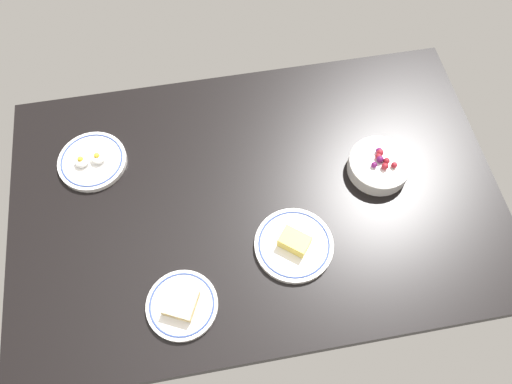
% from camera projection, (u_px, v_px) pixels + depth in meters
% --- Properties ---
extents(dining_table, '(1.36, 0.88, 0.04)m').
position_uv_depth(dining_table, '(256.00, 199.00, 1.39)').
color(dining_table, black).
rests_on(dining_table, ground).
extents(bowl_berries, '(0.17, 0.17, 0.06)m').
position_uv_depth(bowl_berries, '(379.00, 165.00, 1.39)').
color(bowl_berries, white).
rests_on(bowl_berries, dining_table).
extents(plate_sandwich, '(0.18, 0.18, 0.05)m').
position_uv_depth(plate_sandwich, '(182.00, 305.00, 1.22)').
color(plate_sandwich, white).
rests_on(plate_sandwich, dining_table).
extents(plate_cheese, '(0.21, 0.21, 0.05)m').
position_uv_depth(plate_cheese, '(294.00, 244.00, 1.29)').
color(plate_cheese, white).
rests_on(plate_cheese, dining_table).
extents(plate_eggs, '(0.20, 0.20, 0.05)m').
position_uv_depth(plate_eggs, '(92.00, 161.00, 1.41)').
color(plate_eggs, white).
rests_on(plate_eggs, dining_table).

